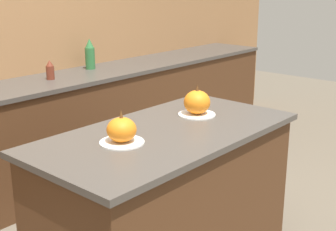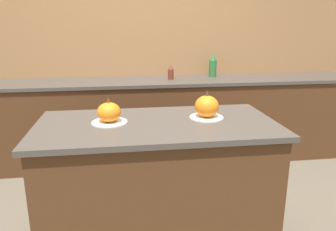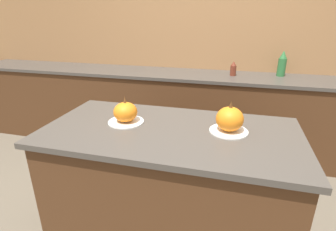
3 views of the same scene
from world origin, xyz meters
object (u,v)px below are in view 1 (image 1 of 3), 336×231
bottle_short (50,70)px  bottle_tall (90,54)px  pumpkin_cake_left (122,131)px  pumpkin_cake_right (197,103)px

bottle_short → bottle_tall: bearing=12.2°
pumpkin_cake_left → bottle_tall: size_ratio=0.84×
pumpkin_cake_left → bottle_short: (0.63, 1.49, 0.03)m
pumpkin_cake_right → bottle_short: size_ratio=1.46×
bottle_tall → pumpkin_cake_left: bearing=-125.3°
pumpkin_cake_right → bottle_tall: 1.65m
pumpkin_cake_right → bottle_tall: bottle_tall is taller
pumpkin_cake_right → bottle_short: bearing=90.9°
pumpkin_cake_left → bottle_short: bearing=67.2°
pumpkin_cake_left → bottle_short: bottle_short is taller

